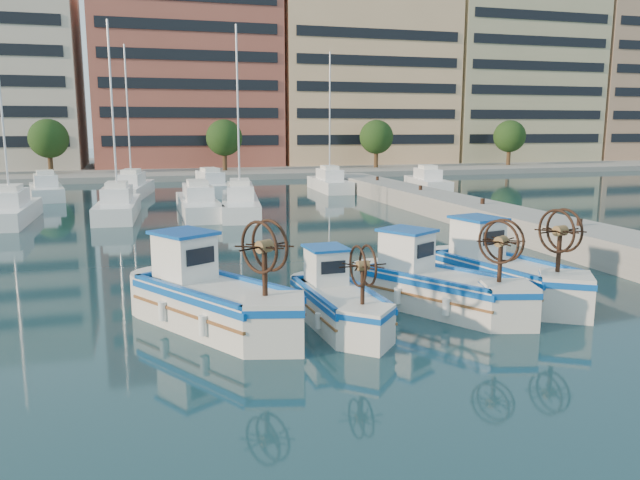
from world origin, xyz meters
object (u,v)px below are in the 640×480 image
(fishing_boat_a, at_px, (211,296))
(fishing_boat_d, at_px, (502,271))
(fishing_boat_b, at_px, (338,299))
(fishing_boat_c, at_px, (436,283))

(fishing_boat_a, height_order, fishing_boat_d, fishing_boat_a)
(fishing_boat_a, relative_size, fishing_boat_d, 1.02)
(fishing_boat_b, bearing_deg, fishing_boat_c, 5.36)
(fishing_boat_a, height_order, fishing_boat_b, fishing_boat_a)
(fishing_boat_a, bearing_deg, fishing_boat_c, -32.42)
(fishing_boat_c, bearing_deg, fishing_boat_a, 147.88)
(fishing_boat_d, bearing_deg, fishing_boat_c, -178.91)
(fishing_boat_b, height_order, fishing_boat_d, fishing_boat_d)
(fishing_boat_b, xyz_separation_m, fishing_boat_d, (5.92, 1.17, 0.16))
(fishing_boat_a, distance_m, fishing_boat_c, 6.65)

